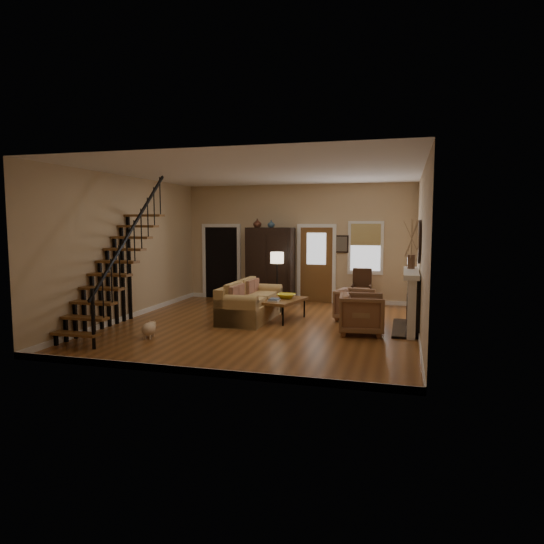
% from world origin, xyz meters
% --- Properties ---
extents(room, '(7.00, 7.33, 3.30)m').
position_xyz_m(room, '(-0.41, 1.76, 1.51)').
color(room, brown).
rests_on(room, ground).
extents(staircase, '(0.94, 2.80, 3.20)m').
position_xyz_m(staircase, '(-2.78, -1.30, 1.60)').
color(staircase, brown).
rests_on(staircase, ground).
extents(fireplace, '(0.33, 1.95, 2.30)m').
position_xyz_m(fireplace, '(3.13, 0.50, 0.74)').
color(fireplace, black).
rests_on(fireplace, ground).
extents(armoire, '(1.30, 0.60, 2.10)m').
position_xyz_m(armoire, '(-0.70, 3.15, 1.05)').
color(armoire, black).
rests_on(armoire, ground).
extents(vase_a, '(0.24, 0.24, 0.25)m').
position_xyz_m(vase_a, '(-1.05, 3.05, 2.22)').
color(vase_a, '#4C2619').
rests_on(vase_a, armoire).
extents(vase_b, '(0.20, 0.20, 0.21)m').
position_xyz_m(vase_b, '(-0.65, 3.05, 2.21)').
color(vase_b, '#334C60').
rests_on(vase_b, armoire).
extents(sofa, '(0.97, 2.21, 0.82)m').
position_xyz_m(sofa, '(-0.48, 0.64, 0.41)').
color(sofa, tan).
rests_on(sofa, ground).
extents(coffee_table, '(1.01, 1.41, 0.49)m').
position_xyz_m(coffee_table, '(0.25, 0.78, 0.24)').
color(coffee_table, brown).
rests_on(coffee_table, ground).
extents(bowl, '(0.43, 0.43, 0.11)m').
position_xyz_m(bowl, '(0.30, 0.93, 0.54)').
color(bowl, yellow).
rests_on(bowl, coffee_table).
extents(books, '(0.23, 0.32, 0.06)m').
position_xyz_m(books, '(0.13, 0.48, 0.52)').
color(books, beige).
rests_on(books, coffee_table).
extents(armchair_left, '(0.97, 0.95, 0.81)m').
position_xyz_m(armchair_left, '(2.13, -0.15, 0.41)').
color(armchair_left, brown).
rests_on(armchair_left, ground).
extents(armchair_right, '(0.93, 0.91, 0.73)m').
position_xyz_m(armchair_right, '(1.85, 1.17, 0.36)').
color(armchair_right, brown).
rests_on(armchair_right, ground).
extents(floor_lamp, '(0.40, 0.40, 1.49)m').
position_xyz_m(floor_lamp, '(-0.21, 2.01, 0.74)').
color(floor_lamp, black).
rests_on(floor_lamp, ground).
extents(side_chair, '(0.54, 0.54, 1.02)m').
position_xyz_m(side_chair, '(1.85, 2.95, 0.51)').
color(side_chair, '#361E11').
rests_on(side_chair, ground).
extents(dog, '(0.33, 0.47, 0.31)m').
position_xyz_m(dog, '(-1.85, -1.60, 0.16)').
color(dog, beige).
rests_on(dog, ground).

